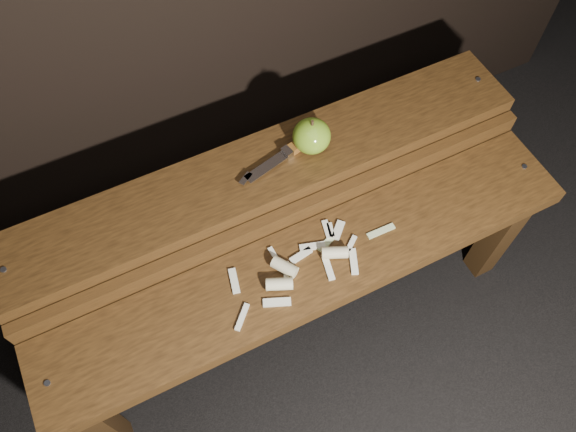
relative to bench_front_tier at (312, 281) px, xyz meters
name	(u,v)px	position (x,y,z in m)	size (l,w,h in m)	color
ground	(298,314)	(0.00, 0.06, -0.35)	(60.00, 60.00, 0.00)	black
bench_front_tier	(312,281)	(0.00, 0.00, 0.00)	(1.20, 0.20, 0.42)	black
bench_rear_tier	(268,188)	(0.00, 0.23, 0.06)	(1.20, 0.21, 0.50)	black
apple	(312,136)	(0.11, 0.23, 0.18)	(0.08, 0.08, 0.09)	olive
knife	(296,147)	(0.08, 0.24, 0.16)	(0.23, 0.07, 0.02)	brown
apple_scraps	(304,265)	(-0.02, 0.01, 0.08)	(0.41, 0.15, 0.03)	beige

